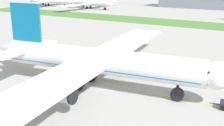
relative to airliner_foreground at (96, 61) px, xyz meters
The scene contains 6 objects.
ground_plane 6.09m from the airliner_foreground, ahead, with size 600.00×600.00×0.00m, color #ADAAA5.
apron_taxi_line 6.93m from the airliner_foreground, 66.22° to the left, with size 280.00×0.36×0.01m, color yellow.
grass_median_strip 98.61m from the airliner_foreground, 89.15° to the left, with size 320.00×24.00×0.10m, color #4C8438.
airliner_foreground is the anchor object (origin of this frame).
parked_airliner_far_left 192.74m from the airliner_foreground, 135.98° to the left, with size 44.12×71.66×12.97m.
parked_airliner_far_centre 165.41m from the airliner_foreground, 125.59° to the left, with size 41.38×66.40×12.74m.
Camera 1 is at (31.23, -47.33, 22.73)m, focal length 45.66 mm.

